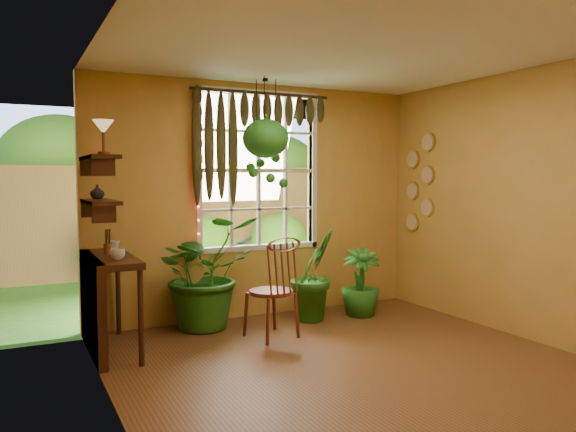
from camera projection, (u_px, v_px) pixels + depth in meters
name	position (u px, v px, depth m)	size (l,w,h in m)	color
floor	(370.00, 374.00, 4.63)	(4.50, 4.50, 0.00)	brown
ceiling	(373.00, 41.00, 4.44)	(4.50, 4.50, 0.00)	silver
wall_back	(260.00, 201.00, 6.54)	(4.00, 4.00, 0.00)	#CA9045
wall_left	(117.00, 220.00, 3.64)	(4.50, 4.50, 0.00)	#CA9045
wall_right	(542.00, 206.00, 5.43)	(4.50, 4.50, 0.00)	#CA9045
window	(258.00, 171.00, 6.55)	(1.52, 0.10, 1.86)	silver
valance_vine	(256.00, 120.00, 6.36)	(1.70, 0.12, 1.10)	#3A1A10
string_lights	(198.00, 166.00, 6.12)	(0.03, 0.03, 1.54)	#FF2633
wall_plates	(419.00, 183.00, 7.00)	(0.04, 0.32, 1.10)	beige
counter_ledge	(98.00, 294.00, 5.17)	(0.40, 1.20, 0.90)	#3A1A10
shelf_lower	(100.00, 202.00, 5.12)	(0.25, 0.90, 0.04)	#3A1A10
shelf_upper	(99.00, 158.00, 5.10)	(0.25, 0.90, 0.04)	#3A1A10
backyard	(174.00, 195.00, 10.78)	(14.00, 10.00, 12.00)	#225819
windsor_chair	(273.00, 304.00, 5.66)	(0.53, 0.55, 1.18)	maroon
potted_plant_left	(205.00, 272.00, 6.03)	(1.10, 0.95, 1.22)	#1F5416
potted_plant_mid	(314.00, 274.00, 6.37)	(0.58, 0.47, 1.05)	#1F5416
potted_plant_right	(361.00, 282.00, 6.56)	(0.45, 0.45, 0.80)	#1F5416
hanging_basket	(266.00, 144.00, 6.14)	(0.51, 0.51, 1.22)	black
cup_a	(118.00, 254.00, 4.92)	(0.13, 0.13, 0.10)	silver
cup_b	(114.00, 246.00, 5.46)	(0.11, 0.11, 0.11)	beige
brush_jar	(108.00, 242.00, 5.27)	(0.08, 0.08, 0.30)	brown
shelf_vase	(97.00, 192.00, 5.30)	(0.13, 0.13, 0.14)	#B2AD99
tiffany_lamp	(103.00, 129.00, 4.93)	(0.19, 0.19, 0.31)	brown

